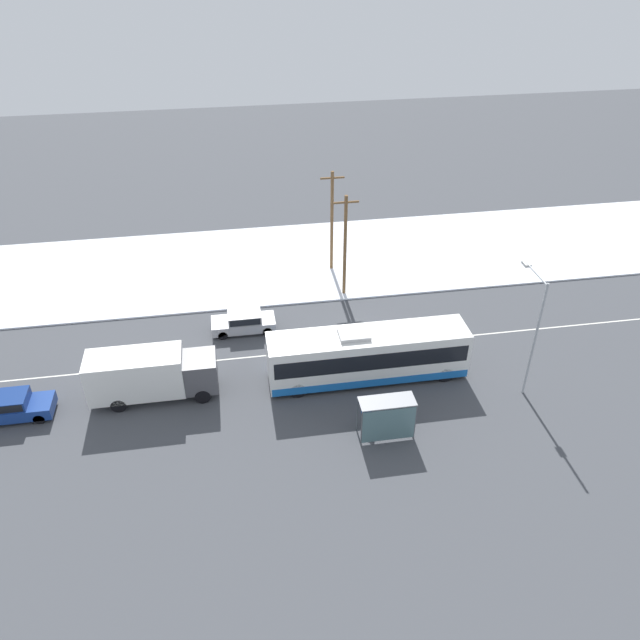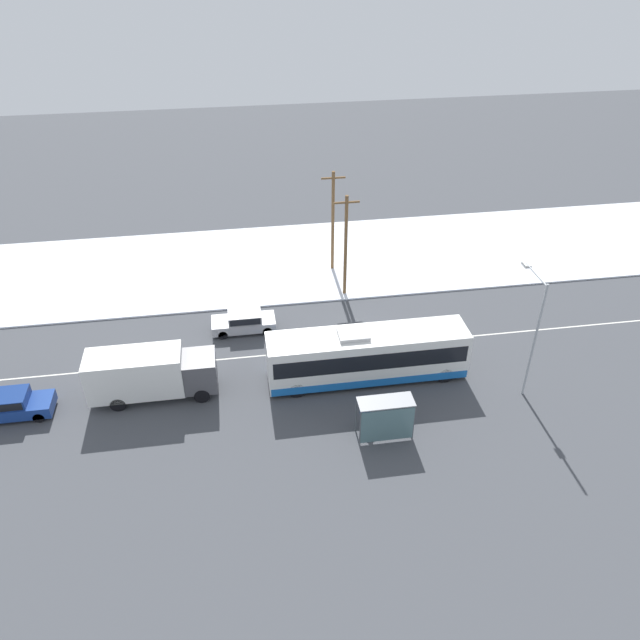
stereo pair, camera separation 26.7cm
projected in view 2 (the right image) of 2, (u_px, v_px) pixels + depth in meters
The scene contains 12 objects.
ground_plane at pixel (367, 346), 41.15m from camera, with size 120.00×120.00×0.00m, color #424449.
snow_lot at pixel (335, 257), 51.28m from camera, with size 80.00×13.16×0.12m.
lane_marking_center at pixel (367, 346), 41.15m from camera, with size 60.00×0.12×0.00m.
city_bus at pixel (367, 355), 37.51m from camera, with size 12.05×2.57×3.44m.
box_truck at pixel (149, 373), 36.08m from camera, with size 7.34×2.30×3.06m.
sedan_car at pixel (244, 321), 42.22m from camera, with size 4.27×1.80×1.46m.
parked_car_near_truck at pixel (8, 404), 35.12m from camera, with size 4.73×1.80×1.53m.
pedestrian_at_stop at pixel (365, 409), 34.47m from camera, with size 0.61×0.27×1.69m.
bus_shelter at pixel (386, 415), 33.15m from camera, with size 3.01×1.20×2.40m.
streetlamp at pixel (533, 321), 34.98m from camera, with size 0.36×2.95×7.54m.
utility_pole_roadside at pixel (346, 245), 44.30m from camera, with size 1.80×0.24×7.84m.
utility_pole_snowlot at pixel (333, 220), 47.41m from camera, with size 1.80×0.24×8.11m.
Camera 2 is at (-8.19, -32.35, 24.33)m, focal length 35.00 mm.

